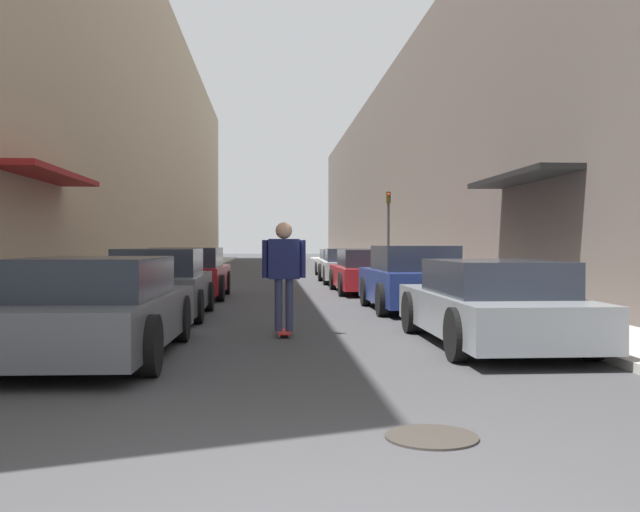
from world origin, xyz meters
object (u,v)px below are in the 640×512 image
object	(u,v)px
skateboarder	(284,266)
manhole_cover	(432,437)
parked_car_left_2	(188,274)
parked_car_right_3	(348,266)
traffic_light	(388,224)
parked_car_left_0	(99,309)
parked_car_right_2	(369,272)
parked_car_right_4	(339,263)
parked_car_right_1	(412,280)
parked_car_right_0	(490,304)
parked_car_left_1	(161,285)

from	to	relation	value
skateboarder	manhole_cover	distance (m)	6.19
parked_car_left_2	skateboarder	xyz separation A→B (m)	(2.40, -8.03, 0.46)
parked_car_right_3	traffic_light	xyz separation A→B (m)	(1.69, 1.14, 1.58)
parked_car_left_0	traffic_light	bearing A→B (deg)	69.55
parked_car_left_2	traffic_light	distance (m)	10.68
parked_car_right_2	manhole_cover	size ratio (longest dim) A/B	6.67
traffic_light	parked_car_right_3	bearing A→B (deg)	-145.97
parked_car_right_2	parked_car_right_4	world-z (taller)	parked_car_right_2
parked_car_right_1	traffic_light	bearing A→B (deg)	82.88
parked_car_right_0	skateboarder	distance (m)	3.23
parked_car_left_1	skateboarder	distance (m)	3.84
parked_car_left_0	parked_car_right_0	distance (m)	5.37
parked_car_left_0	parked_car_right_4	distance (m)	23.00
parked_car_right_0	parked_car_right_4	world-z (taller)	parked_car_right_0
parked_car_left_1	skateboarder	xyz separation A→B (m)	(2.37, -2.98, 0.46)
parked_car_right_2	parked_car_right_4	size ratio (longest dim) A/B	1.02
parked_car_right_0	skateboarder	xyz separation A→B (m)	(-2.92, 1.29, 0.51)
parked_car_right_2	skateboarder	bearing A→B (deg)	-105.70
skateboarder	parked_car_right_2	bearing A→B (deg)	74.30
parked_car_left_1	parked_car_right_4	world-z (taller)	parked_car_left_1
skateboarder	parked_car_right_4	bearing A→B (deg)	81.98
parked_car_left_0	parked_car_right_4	bearing A→B (deg)	76.77
parked_car_right_1	manhole_cover	size ratio (longest dim) A/B	5.68
parked_car_right_1	manhole_cover	bearing A→B (deg)	-100.65
parked_car_left_0	parked_car_right_0	bearing A→B (deg)	7.95
parked_car_left_1	traffic_light	xyz separation A→B (m)	(6.75, 13.15, 1.56)
traffic_light	parked_car_left_1	bearing A→B (deg)	-117.18
parked_car_left_0	manhole_cover	bearing A→B (deg)	-49.69
parked_car_left_0	parked_car_right_4	xyz separation A→B (m)	(5.26, 22.39, -0.03)
parked_car_right_0	parked_car_right_2	world-z (taller)	parked_car_right_2
parked_car_right_3	parked_car_left_0	bearing A→B (deg)	-106.62
parked_car_right_2	manhole_cover	bearing A→B (deg)	-96.32
parked_car_right_2	skateboarder	distance (m)	10.07
parked_car_right_1	parked_car_right_0	bearing A→B (deg)	-89.38
parked_car_left_1	parked_car_right_2	xyz separation A→B (m)	(5.09, 6.70, -0.02)
parked_car_right_1	parked_car_right_2	distance (m)	5.69
parked_car_left_1	parked_car_right_0	bearing A→B (deg)	-38.91
skateboarder	parked_car_right_3	bearing A→B (deg)	79.83
parked_car_right_0	parked_car_right_4	size ratio (longest dim) A/B	1.01
parked_car_right_3	parked_car_right_4	size ratio (longest dim) A/B	0.92
parked_car_left_1	traffic_light	size ratio (longest dim) A/B	1.17
parked_car_left_2	parked_car_right_2	world-z (taller)	parked_car_left_2
skateboarder	manhole_cover	bearing A→B (deg)	-80.72
parked_car_left_1	parked_car_right_1	distance (m)	5.33
parked_car_right_2	skateboarder	size ratio (longest dim) A/B	2.60
parked_car_right_0	traffic_light	size ratio (longest dim) A/B	1.38
parked_car_left_0	traffic_light	xyz separation A→B (m)	(6.77, 18.17, 1.58)
parked_car_right_4	traffic_light	world-z (taller)	traffic_light
parked_car_right_4	parked_car_right_2	bearing A→B (deg)	-90.80
parked_car_right_3	parked_car_right_2	bearing A→B (deg)	-89.65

